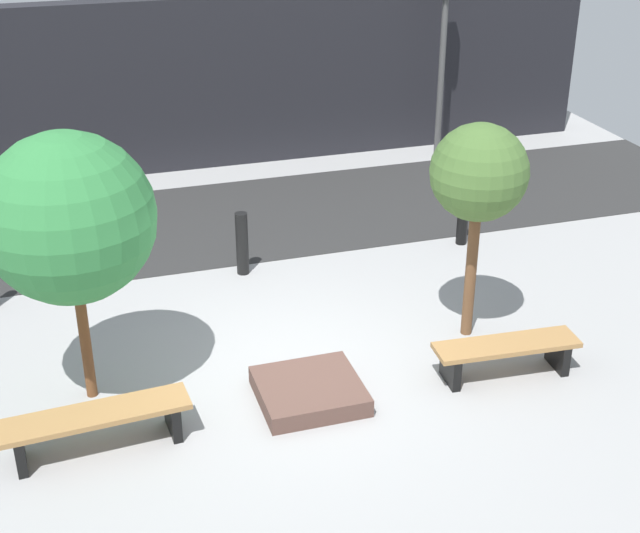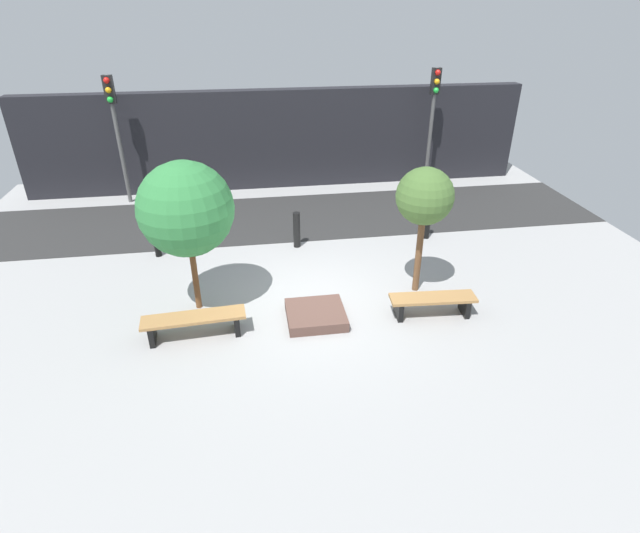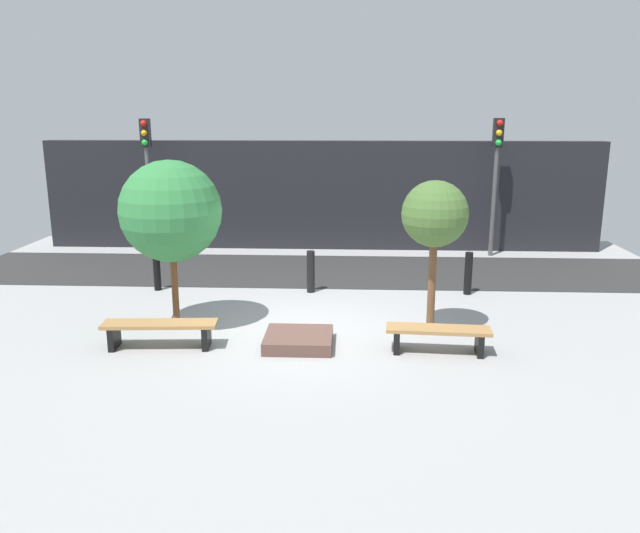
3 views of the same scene
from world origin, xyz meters
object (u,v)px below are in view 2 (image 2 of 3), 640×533
object	(u,v)px
tree_behind_right_bench	(425,197)
bollard_far_left	(156,240)
bollard_left	(297,230)
traffic_light_mid_west	(433,107)
bench_right	(432,302)
planter_bed	(316,315)
bench_left	(194,322)
tree_behind_left_bench	(186,209)
bollard_center	(427,221)
traffic_light_west	(114,118)

from	to	relation	value
tree_behind_right_bench	bollard_far_left	xyz separation A→B (m)	(-5.83, 2.53, -1.73)
bollard_left	traffic_light_mid_west	xyz separation A→B (m)	(4.85, 3.97, 2.14)
bench_right	bollard_left	bearing A→B (deg)	127.32
bench_right	planter_bed	bearing A→B (deg)	179.00
traffic_light_mid_west	bollard_far_left	bearing A→B (deg)	-154.51
bench_right	traffic_light_mid_west	size ratio (longest dim) A/B	0.46
bench_right	bollard_far_left	size ratio (longest dim) A/B	2.04
bench_left	planter_bed	world-z (taller)	bench_left
bollard_far_left	bench_right	bearing A→B (deg)	-31.37
tree_behind_left_bench	bollard_center	distance (m)	6.59
bench_left	bollard_center	world-z (taller)	bollard_center
tree_behind_left_bench	bollard_far_left	size ratio (longest dim) A/B	3.63
tree_behind_right_bench	bollard_left	world-z (taller)	tree_behind_right_bench
bench_left	bench_right	size ratio (longest dim) A/B	1.12
bench_left	bollard_far_left	xyz separation A→B (m)	(-1.13, 3.56, 0.10)
tree_behind_left_bench	tree_behind_right_bench	xyz separation A→B (m)	(4.70, -0.00, -0.03)
bench_right	tree_behind_left_bench	bearing A→B (deg)	171.59
bollard_center	planter_bed	bearing A→B (deg)	-136.07
bench_right	tree_behind_right_bench	world-z (taller)	tree_behind_right_bench
bollard_far_left	bench_left	bearing A→B (deg)	-72.30
bollard_far_left	traffic_light_mid_west	world-z (taller)	traffic_light_mid_west
planter_bed	tree_behind_left_bench	xyz separation A→B (m)	(-2.35, 0.82, 2.09)
traffic_light_west	bench_right	bearing A→B (deg)	-46.29
tree_behind_left_bench	traffic_light_mid_west	xyz separation A→B (m)	(7.20, 6.50, 0.42)
planter_bed	bollard_left	world-z (taller)	bollard_left
traffic_light_west	bench_left	bearing A→B (deg)	-71.64
tree_behind_right_bench	bollard_center	distance (m)	3.25
bench_right	traffic_light_west	world-z (taller)	traffic_light_west
bollard_left	planter_bed	bearing A→B (deg)	-90.00
bench_right	traffic_light_west	bearing A→B (deg)	137.58
bench_right	tree_behind_left_bench	size ratio (longest dim) A/B	0.56
tree_behind_right_bench	bollard_center	xyz separation A→B (m)	(1.13, 2.53, -1.68)
tree_behind_left_bench	traffic_light_mid_west	size ratio (longest dim) A/B	0.82
bollard_center	traffic_light_west	world-z (taller)	traffic_light_west
bench_left	planter_bed	distance (m)	2.37
bench_right	traffic_light_mid_west	xyz separation A→B (m)	(2.50, 7.53, 2.30)
bollard_far_left	bollard_center	bearing A→B (deg)	0.00
bench_right	bollard_left	world-z (taller)	bollard_left
tree_behind_right_bench	bollard_left	xyz separation A→B (m)	(-2.35, 2.53, -1.69)
bollard_far_left	traffic_light_mid_west	size ratio (longest dim) A/B	0.23
bench_right	bollard_far_left	distance (m)	6.83
tree_behind_left_bench	traffic_light_mid_west	bearing A→B (deg)	42.11
bollard_center	traffic_light_mid_west	xyz separation A→B (m)	(1.36, 3.97, 2.14)
bollard_center	tree_behind_left_bench	bearing A→B (deg)	-156.52
bollard_center	traffic_light_mid_west	distance (m)	4.71
tree_behind_left_bench	bollard_center	size ratio (longest dim) A/B	3.29
bollard_center	traffic_light_mid_west	world-z (taller)	traffic_light_mid_west
bollard_far_left	traffic_light_west	size ratio (longest dim) A/B	0.23
traffic_light_west	planter_bed	bearing A→B (deg)	-56.51
bench_right	traffic_light_west	xyz separation A→B (m)	(-7.20, 7.53, 2.29)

